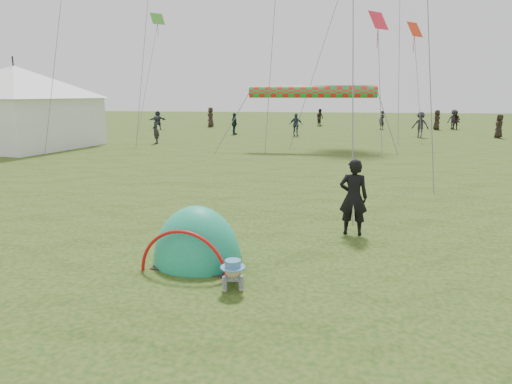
# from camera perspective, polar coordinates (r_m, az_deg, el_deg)

# --- Properties ---
(ground) EXTENTS (140.00, 140.00, 0.00)m
(ground) POSITION_cam_1_polar(r_m,az_deg,el_deg) (7.08, 0.50, -12.75)
(ground) COLOR #153C0C
(crawling_toddler) EXTENTS (0.63, 0.79, 0.53)m
(crawling_toddler) POSITION_cam_1_polar(r_m,az_deg,el_deg) (7.25, -2.95, -9.84)
(crawling_toddler) COLOR black
(crawling_toddler) RESTS_ON ground
(popup_tent) EXTENTS (1.79, 1.55, 2.10)m
(popup_tent) POSITION_cam_1_polar(r_m,az_deg,el_deg) (8.38, -7.31, -8.79)
(popup_tent) COLOR #158B6E
(popup_tent) RESTS_ON ground
(standing_adult) EXTENTS (0.63, 0.44, 1.65)m
(standing_adult) POSITION_cam_1_polar(r_m,az_deg,el_deg) (9.95, 12.07, -0.63)
(standing_adult) COLOR black
(standing_adult) RESTS_ON ground
(event_marquee) EXTENTS (8.21, 8.21, 4.82)m
(event_marquee) POSITION_cam_1_polar(r_m,az_deg,el_deg) (28.93, -27.67, 9.69)
(event_marquee) COLOR white
(event_marquee) RESTS_ON ground
(crowd_person_0) EXTENTS (0.56, 0.70, 1.67)m
(crowd_person_0) POSITION_cam_1_polar(r_m,az_deg,el_deg) (28.57, -12.42, 7.59)
(crowd_person_0) COLOR #232326
(crowd_person_0) RESTS_ON ground
(crowd_person_1) EXTENTS (0.94, 0.98, 1.59)m
(crowd_person_1) POSITION_cam_1_polar(r_m,az_deg,el_deg) (43.79, 7.99, 9.21)
(crowd_person_1) COLOR black
(crowd_person_1) RESTS_ON ground
(crowd_person_2) EXTENTS (0.82, 1.00, 1.59)m
(crowd_person_2) POSITION_cam_1_polar(r_m,az_deg,el_deg) (34.17, -2.72, 8.51)
(crowd_person_2) COLOR #18272E
(crowd_person_2) RESTS_ON ground
(crowd_person_4) EXTENTS (0.56, 0.82, 1.62)m
(crowd_person_4) POSITION_cam_1_polar(r_m,az_deg,el_deg) (35.54, 28.13, 7.26)
(crowd_person_4) COLOR black
(crowd_person_4) RESTS_ON ground
(crowd_person_5) EXTENTS (1.47, 1.22, 1.58)m
(crowd_person_5) POSITION_cam_1_polar(r_m,az_deg,el_deg) (39.70, -12.17, 8.76)
(crowd_person_5) COLOR #262E40
(crowd_person_5) RESTS_ON ground
(crowd_person_6) EXTENTS (0.76, 0.69, 1.74)m
(crowd_person_6) POSITION_cam_1_polar(r_m,az_deg,el_deg) (40.74, -24.54, 8.13)
(crowd_person_6) COLOR black
(crowd_person_6) RESTS_ON ground
(crowd_person_8) EXTENTS (1.01, 0.57, 1.62)m
(crowd_person_8) POSITION_cam_1_polar(r_m,az_deg,el_deg) (32.95, 5.03, 8.36)
(crowd_person_8) COLOR #2A3742
(crowd_person_8) RESTS_ON ground
(crowd_person_9) EXTENTS (1.29, 1.00, 1.76)m
(crowd_person_9) POSITION_cam_1_polar(r_m,az_deg,el_deg) (33.92, 19.86, 7.92)
(crowd_person_9) COLOR #25262C
(crowd_person_9) RESTS_ON ground
(crowd_person_10) EXTENTS (0.88, 0.97, 1.66)m
(crowd_person_10) POSITION_cam_1_polar(r_m,az_deg,el_deg) (41.50, 21.66, 8.37)
(crowd_person_10) COLOR black
(crowd_person_10) RESTS_ON ground
(crowd_person_12) EXTENTS (0.63, 0.69, 1.59)m
(crowd_person_12) POSITION_cam_1_polar(r_m,az_deg,el_deg) (40.46, 15.46, 8.65)
(crowd_person_12) COLOR black
(crowd_person_12) RESTS_ON ground
(crowd_person_13) EXTENTS (0.98, 0.94, 1.58)m
(crowd_person_13) POSITION_cam_1_polar(r_m,az_deg,el_deg) (42.72, 23.69, 8.24)
(crowd_person_13) COLOR black
(crowd_person_13) RESTS_ON ground
(crowd_person_15) EXTENTS (1.18, 0.84, 1.66)m
(crowd_person_15) POSITION_cam_1_polar(r_m,az_deg,el_deg) (42.64, 23.47, 8.30)
(crowd_person_15) COLOR #222029
(crowd_person_15) RESTS_ON ground
(crowd_person_16) EXTENTS (0.65, 0.92, 1.78)m
(crowd_person_16) POSITION_cam_1_polar(r_m,az_deg,el_deg) (42.27, -5.68, 9.29)
(crowd_person_16) COLOR black
(crowd_person_16) RESTS_ON ground
(rainbow_tube_kite) EXTENTS (6.63, 0.64, 0.64)m
(rainbow_tube_kite) POSITION_cam_1_polar(r_m,az_deg,el_deg) (24.56, 7.05, 12.34)
(rainbow_tube_kite) COLOR red
(diamond_kite_6) EXTENTS (1.22, 1.22, 1.00)m
(diamond_kite_6) POSITION_cam_1_polar(r_m,az_deg,el_deg) (27.49, 15.05, 20.01)
(diamond_kite_6) COLOR red
(diamond_kite_7) EXTENTS (1.22, 1.22, 1.00)m
(diamond_kite_7) POSITION_cam_1_polar(r_m,az_deg,el_deg) (33.94, 19.23, 18.64)
(diamond_kite_7) COLOR red
(diamond_kite_9) EXTENTS (1.05, 1.05, 0.86)m
(diamond_kite_9) POSITION_cam_1_polar(r_m,az_deg,el_deg) (37.21, -12.22, 20.41)
(diamond_kite_9) COLOR #3C9624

